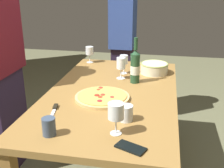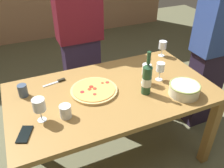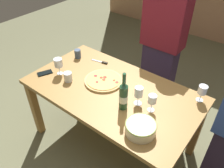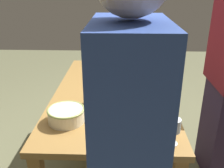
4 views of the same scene
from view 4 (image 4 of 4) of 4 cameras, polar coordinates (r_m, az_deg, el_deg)
ground_plane at (r=2.41m, az=0.00°, el=-17.99°), size 8.00×8.00×0.00m
dining_table at (r=2.05m, az=0.00°, el=-3.90°), size 1.60×0.90×0.75m
pizza at (r=2.12m, az=1.21°, el=0.26°), size 0.37×0.37×0.03m
serving_bowl at (r=1.59m, az=-10.41°, el=-6.84°), size 0.23×0.23×0.09m
wine_bottle at (r=1.76m, az=-4.67°, el=-0.59°), size 0.07×0.07×0.35m
wine_glass_near_pizza at (r=1.37m, az=13.93°, el=-9.33°), size 0.07×0.07×0.15m
wine_glass_by_bottle at (r=2.50m, az=-2.54°, el=6.38°), size 0.08×0.08×0.17m
wine_glass_far_left at (r=1.58m, az=-1.19°, el=-4.05°), size 0.07×0.07×0.16m
wine_glass_far_right at (r=1.69m, az=-0.88°, el=-1.96°), size 0.07×0.07×0.17m
cup_amber at (r=2.38m, az=-3.51°, el=3.58°), size 0.08×0.08×0.09m
cup_ceramic at (r=2.59m, az=4.99°, el=5.20°), size 0.07×0.07×0.10m
cell_phone at (r=2.66m, az=-4.30°, el=4.71°), size 0.12×0.16×0.01m
pizza_knife at (r=2.35m, az=7.31°, el=2.19°), size 0.19×0.06×0.02m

